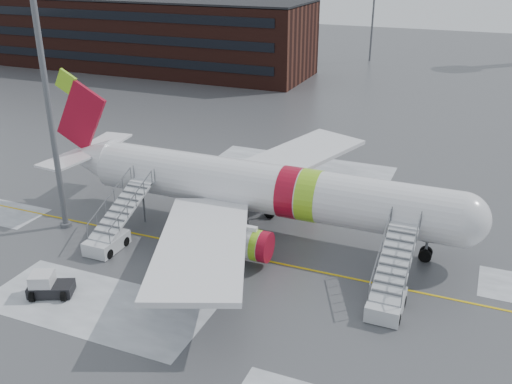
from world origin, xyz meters
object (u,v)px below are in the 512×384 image
at_px(airstair_aft, 112,232).
at_px(light_mast_near, 43,66).
at_px(airstair_fwd, 389,290).
at_px(airliner, 255,188).
at_px(pushback_tug, 48,285).

distance_m(airstair_aft, light_mast_near, 12.66).
bearing_deg(airstair_fwd, airliner, 150.52).
distance_m(airstair_aft, pushback_tug, 7.05).
relative_size(pushback_tug, light_mast_near, 0.13).
relative_size(airliner, light_mast_near, 1.45).
bearing_deg(airliner, airstair_aft, -142.56).
xyz_separation_m(airliner, light_mast_near, (-13.81, -5.40, 9.10)).
height_order(airstair_fwd, light_mast_near, light_mast_near).
xyz_separation_m(airstair_aft, pushback_tug, (0.16, -7.04, -0.38)).
height_order(pushback_tug, light_mast_near, light_mast_near).
bearing_deg(light_mast_near, pushback_tug, -56.43).
distance_m(airliner, pushback_tug, 16.19).
xyz_separation_m(airliner, airstair_aft, (-8.54, -6.54, -2.35)).
height_order(airliner, pushback_tug, airliner).
bearing_deg(airliner, airstair_fwd, -29.48).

